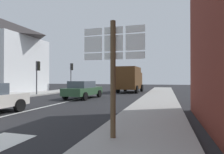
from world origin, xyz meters
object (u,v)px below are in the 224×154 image
Objects in this scene: delivery_truck at (130,79)px; traffic_light_near_left at (38,70)px; sedan_far at (83,89)px; route_sign_post at (113,66)px; traffic_light_far_left at (71,71)px.

delivery_truck is 1.51× the size of traffic_light_near_left.
delivery_truck is at bearing 72.83° from sedan_far.
route_sign_post is at bearing -80.79° from delivery_truck.
delivery_truck is at bearing 99.21° from route_sign_post.
traffic_light_far_left is 1.10× the size of traffic_light_near_left.
route_sign_post reaches higher than delivery_truck.
traffic_light_far_left reaches higher than delivery_truck.
route_sign_post is at bearing -45.86° from traffic_light_near_left.
traffic_light_far_left reaches higher than sedan_far.
traffic_light_far_left is at bearing 90.00° from traffic_light_near_left.
delivery_truck is at bearing 0.95° from traffic_light_far_left.
traffic_light_far_left is at bearing -179.05° from delivery_truck.
traffic_light_near_left is (-5.34, 1.11, 1.73)m from sedan_far.
traffic_light_far_left is (-7.85, -0.13, 1.09)m from delivery_truck.
delivery_truck is at bearing 41.84° from traffic_light_near_left.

